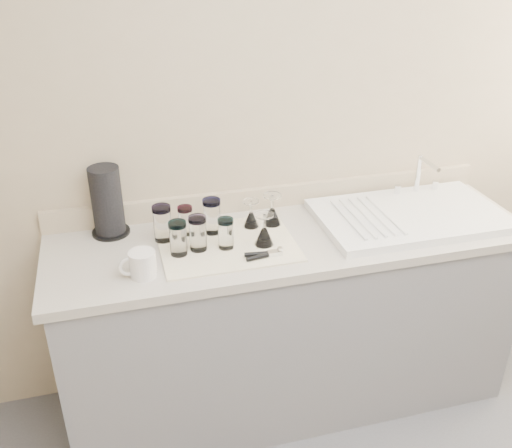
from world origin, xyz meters
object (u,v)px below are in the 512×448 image
object	(u,v)px
sink_unit	(410,215)
tumbler_magenta	(178,238)
tumbler_teal	(162,223)
white_mug	(142,264)
tumbler_blue	(198,233)
can_opener	(264,255)
tumbler_purple	(212,216)
goblet_front_left	(264,234)
paper_towel_roll	(107,202)
tumbler_lavender	(226,233)
goblet_back_left	(251,218)
goblet_back_right	(272,214)
tumbler_cyan	(185,220)

from	to	relation	value
sink_unit	tumbler_magenta	distance (m)	1.05
tumbler_teal	white_mug	distance (m)	0.27
tumbler_blue	can_opener	size ratio (longest dim) A/B	0.96
tumbler_purple	tumbler_blue	size ratio (longest dim) A/B	1.05
goblet_front_left	paper_towel_roll	xyz separation A→B (m)	(-0.60, 0.28, 0.09)
sink_unit	paper_towel_roll	size ratio (longest dim) A/B	2.73
paper_towel_roll	tumbler_lavender	bearing A→B (deg)	-30.34
tumbler_magenta	white_mug	bearing A→B (deg)	-143.67
goblet_front_left	paper_towel_roll	distance (m)	0.67
goblet_front_left	goblet_back_left	bearing A→B (deg)	93.72
tumbler_purple	goblet_back_left	world-z (taller)	tumbler_purple
tumbler_purple	goblet_back_right	xyz separation A→B (m)	(0.27, 0.01, -0.03)
white_mug	tumbler_purple	bearing A→B (deg)	39.06
tumbler_magenta	white_mug	xyz separation A→B (m)	(-0.15, -0.11, -0.03)
tumbler_blue	goblet_back_right	xyz separation A→B (m)	(0.35, 0.13, -0.03)
white_mug	goblet_back_right	bearing A→B (deg)	24.26
goblet_back_left	goblet_front_left	size ratio (longest dim) A/B	0.88
tumbler_cyan	goblet_back_right	size ratio (longest dim) A/B	0.90
sink_unit	tumbler_teal	bearing A→B (deg)	175.66
tumbler_cyan	tumbler_lavender	world-z (taller)	tumbler_lavender
tumbler_magenta	tumbler_lavender	distance (m)	0.19
tumbler_lavender	white_mug	xyz separation A→B (m)	(-0.35, -0.11, -0.02)
paper_towel_roll	tumbler_blue	bearing A→B (deg)	-36.20
white_mug	tumbler_magenta	bearing A→B (deg)	36.33
tumbler_purple	sink_unit	bearing A→B (deg)	-6.15
goblet_back_right	white_mug	world-z (taller)	goblet_back_right
tumbler_purple	goblet_back_right	bearing A→B (deg)	1.16
sink_unit	tumbler_purple	xyz separation A→B (m)	(-0.88, 0.09, 0.07)
sink_unit	tumbler_magenta	bearing A→B (deg)	-177.26
tumbler_lavender	tumbler_magenta	bearing A→B (deg)	-179.44
tumbler_purple	goblet_front_left	size ratio (longest dim) A/B	1.09
can_opener	sink_unit	bearing A→B (deg)	12.42
tumbler_purple	can_opener	xyz separation A→B (m)	(0.16, -0.25, -0.07)
tumbler_cyan	goblet_front_left	bearing A→B (deg)	-30.67
sink_unit	goblet_back_right	size ratio (longest dim) A/B	5.88
tumbler_teal	goblet_back_left	bearing A→B (deg)	3.04
goblet_front_left	can_opener	xyz separation A→B (m)	(-0.03, -0.10, -0.04)
goblet_back_left	can_opener	bearing A→B (deg)	-93.75
tumbler_teal	tumbler_lavender	size ratio (longest dim) A/B	1.20
white_mug	sink_unit	bearing A→B (deg)	7.75
tumbler_teal	goblet_back_right	distance (m)	0.48
paper_towel_roll	goblet_back_right	bearing A→B (deg)	-9.34
tumbler_teal	tumbler_magenta	size ratio (longest dim) A/B	1.08
tumbler_cyan	goblet_back_right	distance (m)	0.38
sink_unit	tumbler_magenta	xyz separation A→B (m)	(-1.04, -0.05, 0.06)
goblet_front_left	paper_towel_roll	world-z (taller)	paper_towel_roll
tumbler_purple	goblet_back_right	size ratio (longest dim) A/B	1.09
tumbler_cyan	tumbler_magenta	bearing A→B (deg)	-108.48
goblet_front_left	tumbler_cyan	bearing A→B (deg)	149.33
tumbler_purple	goblet_front_left	xyz separation A→B (m)	(0.18, -0.16, -0.03)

